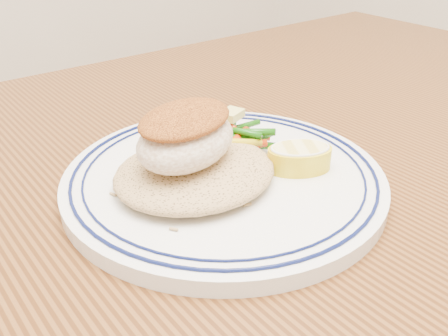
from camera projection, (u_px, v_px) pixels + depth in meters
dining_table at (217, 280)px, 0.50m from camera, size 1.50×0.90×0.75m
plate at (224, 178)px, 0.47m from camera, size 0.30×0.30×0.02m
rice_pilaf at (195, 169)px, 0.44m from camera, size 0.15×0.13×0.03m
fish_fillet at (186, 135)px, 0.43m from camera, size 0.12×0.10×0.05m
vegetable_pile at (231, 137)px, 0.50m from camera, size 0.10×0.10×0.03m
butter_pat at (231, 114)px, 0.50m from camera, size 0.03×0.03×0.01m
lemon_wedge at (299, 157)px, 0.46m from camera, size 0.08×0.08×0.02m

